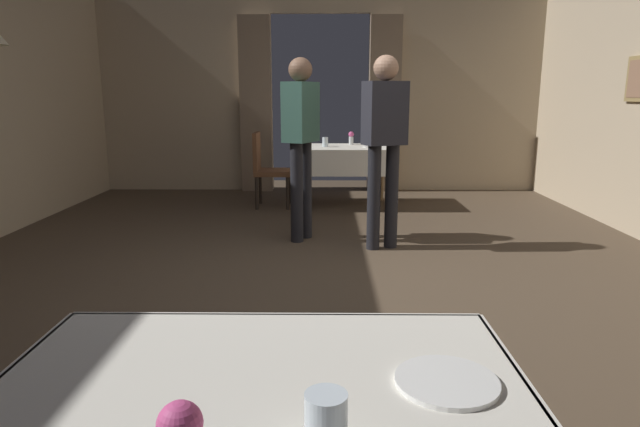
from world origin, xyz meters
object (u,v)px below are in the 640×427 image
(chair_mid_left, at_px, (266,166))
(glass_mid_c, at_px, (325,142))
(plate_near_c, at_px, (447,381))
(flower_vase_mid, at_px, (351,138))
(glass_near_b, at_px, (326,420))
(person_waiter_by_doorway, at_px, (301,134))
(plate_mid_b, at_px, (370,146))
(person_diner_standing_aside, at_px, (384,136))
(dining_table_mid, at_px, (346,155))

(chair_mid_left, xyz_separation_m, glass_mid_c, (0.73, 0.04, 0.29))
(chair_mid_left, relative_size, plate_near_c, 3.97)
(flower_vase_mid, bearing_deg, glass_near_b, -93.04)
(glass_mid_c, bearing_deg, plate_near_c, -87.19)
(flower_vase_mid, relative_size, glass_mid_c, 1.41)
(flower_vase_mid, xyz_separation_m, person_waiter_by_doorway, (-0.56, -1.94, 0.18))
(person_waiter_by_doorway, bearing_deg, plate_near_c, -82.84)
(plate_mid_b, relative_size, person_diner_standing_aside, 0.11)
(chair_mid_left, height_order, glass_near_b, chair_mid_left)
(plate_mid_b, relative_size, person_waiter_by_doorway, 0.11)
(plate_mid_b, relative_size, glass_mid_c, 1.52)
(plate_near_c, xyz_separation_m, person_waiter_by_doorway, (-0.51, 4.03, 0.27))
(dining_table_mid, distance_m, flower_vase_mid, 0.34)
(plate_mid_b, distance_m, person_waiter_by_doorway, 1.81)
(person_diner_standing_aside, bearing_deg, flower_vase_mid, 94.80)
(plate_near_c, relative_size, glass_mid_c, 1.96)
(chair_mid_left, distance_m, flower_vase_mid, 1.17)
(glass_mid_c, bearing_deg, glass_near_b, -89.93)
(plate_mid_b, xyz_separation_m, glass_mid_c, (-0.55, 0.03, 0.05))
(flower_vase_mid, distance_m, person_waiter_by_doorway, 2.03)
(chair_mid_left, bearing_deg, glass_near_b, -82.79)
(glass_near_b, xyz_separation_m, person_diner_standing_aside, (0.52, 3.96, 0.22))
(dining_table_mid, distance_m, plate_near_c, 5.71)
(flower_vase_mid, height_order, person_waiter_by_doorway, person_waiter_by_doorway)
(person_diner_standing_aside, bearing_deg, plate_near_c, -93.77)
(dining_table_mid, distance_m, glass_mid_c, 0.31)
(glass_near_b, bearing_deg, flower_vase_mid, 86.96)
(chair_mid_left, height_order, person_diner_standing_aside, person_diner_standing_aside)
(chair_mid_left, xyz_separation_m, flower_vase_mid, (1.07, 0.35, 0.33))
(glass_mid_c, relative_size, person_diner_standing_aside, 0.07)
(glass_near_b, xyz_separation_m, plate_near_c, (0.27, 0.22, -0.05))
(flower_vase_mid, relative_size, person_waiter_by_doorway, 0.10)
(glass_mid_c, xyz_separation_m, person_waiter_by_doorway, (-0.23, -1.64, 0.21))
(glass_mid_c, distance_m, person_waiter_by_doorway, 1.67)
(chair_mid_left, relative_size, plate_mid_b, 5.15)
(plate_near_c, distance_m, plate_mid_b, 5.65)
(flower_vase_mid, bearing_deg, person_waiter_by_doorway, -106.20)
(plate_mid_b, bearing_deg, person_waiter_by_doorway, -115.89)
(glass_near_b, bearing_deg, glass_mid_c, 90.07)
(chair_mid_left, distance_m, glass_mid_c, 0.79)
(plate_near_c, distance_m, flower_vase_mid, 5.98)
(glass_mid_c, bearing_deg, person_waiter_by_doorway, -97.92)
(plate_mid_b, bearing_deg, dining_table_mid, 167.56)
(person_waiter_by_doorway, bearing_deg, person_diner_standing_aside, -21.58)
(person_waiter_by_doorway, height_order, person_diner_standing_aside, same)
(chair_mid_left, relative_size, glass_mid_c, 7.80)
(flower_vase_mid, bearing_deg, chair_mid_left, -162.11)
(chair_mid_left, height_order, glass_mid_c, chair_mid_left)
(chair_mid_left, xyz_separation_m, glass_near_b, (0.74, -5.85, 0.29))
(dining_table_mid, bearing_deg, glass_mid_c, -171.49)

